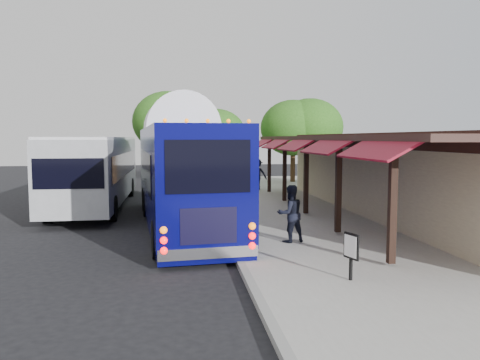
{
  "coord_description": "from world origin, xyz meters",
  "views": [
    {
      "loc": [
        -1.56,
        -15.04,
        3.4
      ],
      "look_at": [
        0.78,
        2.58,
        1.8
      ],
      "focal_mm": 35.0,
      "sensor_mm": 36.0,
      "label": 1
    }
  ],
  "objects_px": {
    "coach_bus": "(181,170)",
    "ped_b": "(290,214)",
    "ped_a": "(241,206)",
    "ped_c": "(236,194)",
    "sign_board": "(351,248)",
    "ped_d": "(257,174)",
    "city_bus": "(97,168)"
  },
  "relations": [
    {
      "from": "coach_bus",
      "to": "ped_b",
      "type": "relative_size",
      "value": 7.17
    },
    {
      "from": "ped_a",
      "to": "coach_bus",
      "type": "bearing_deg",
      "value": 127.0
    },
    {
      "from": "ped_c",
      "to": "sign_board",
      "type": "bearing_deg",
      "value": 59.27
    },
    {
      "from": "ped_c",
      "to": "ped_d",
      "type": "height_order",
      "value": "ped_d"
    },
    {
      "from": "coach_bus",
      "to": "sign_board",
      "type": "relative_size",
      "value": 11.8
    },
    {
      "from": "ped_a",
      "to": "sign_board",
      "type": "height_order",
      "value": "ped_a"
    },
    {
      "from": "coach_bus",
      "to": "ped_c",
      "type": "height_order",
      "value": "coach_bus"
    },
    {
      "from": "ped_d",
      "to": "ped_b",
      "type": "bearing_deg",
      "value": 81.75
    },
    {
      "from": "coach_bus",
      "to": "sign_board",
      "type": "xyz_separation_m",
      "value": [
        3.78,
        -8.03,
        -1.29
      ]
    },
    {
      "from": "city_bus",
      "to": "ped_d",
      "type": "height_order",
      "value": "city_bus"
    },
    {
      "from": "sign_board",
      "to": "ped_d",
      "type": "bearing_deg",
      "value": 68.53
    },
    {
      "from": "city_bus",
      "to": "ped_d",
      "type": "bearing_deg",
      "value": 29.22
    },
    {
      "from": "coach_bus",
      "to": "ped_a",
      "type": "relative_size",
      "value": 7.13
    },
    {
      "from": "city_bus",
      "to": "ped_d",
      "type": "relative_size",
      "value": 6.6
    },
    {
      "from": "city_bus",
      "to": "ped_c",
      "type": "xyz_separation_m",
      "value": [
        6.5,
        -3.93,
        -0.92
      ]
    },
    {
      "from": "ped_a",
      "to": "ped_b",
      "type": "relative_size",
      "value": 1.01
    },
    {
      "from": "ped_c",
      "to": "coach_bus",
      "type": "bearing_deg",
      "value": -0.28
    },
    {
      "from": "ped_b",
      "to": "ped_c",
      "type": "relative_size",
      "value": 1.08
    },
    {
      "from": "coach_bus",
      "to": "ped_c",
      "type": "relative_size",
      "value": 7.74
    },
    {
      "from": "city_bus",
      "to": "ped_c",
      "type": "height_order",
      "value": "city_bus"
    },
    {
      "from": "ped_b",
      "to": "ped_c",
      "type": "xyz_separation_m",
      "value": [
        -0.96,
        5.88,
        -0.07
      ]
    },
    {
      "from": "city_bus",
      "to": "sign_board",
      "type": "bearing_deg",
      "value": -60.98
    },
    {
      "from": "city_bus",
      "to": "ped_a",
      "type": "bearing_deg",
      "value": -52.82
    },
    {
      "from": "ped_b",
      "to": "ped_d",
      "type": "height_order",
      "value": "ped_d"
    },
    {
      "from": "coach_bus",
      "to": "ped_a",
      "type": "distance_m",
      "value": 3.15
    },
    {
      "from": "city_bus",
      "to": "ped_b",
      "type": "height_order",
      "value": "city_bus"
    },
    {
      "from": "ped_d",
      "to": "sign_board",
      "type": "distance_m",
      "value": 19.03
    },
    {
      "from": "ped_c",
      "to": "ped_d",
      "type": "relative_size",
      "value": 0.86
    },
    {
      "from": "ped_b",
      "to": "ped_c",
      "type": "height_order",
      "value": "ped_b"
    },
    {
      "from": "coach_bus",
      "to": "ped_b",
      "type": "distance_m",
      "value": 5.32
    },
    {
      "from": "ped_b",
      "to": "sign_board",
      "type": "relative_size",
      "value": 1.65
    },
    {
      "from": "city_bus",
      "to": "sign_board",
      "type": "relative_size",
      "value": 11.76
    }
  ]
}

